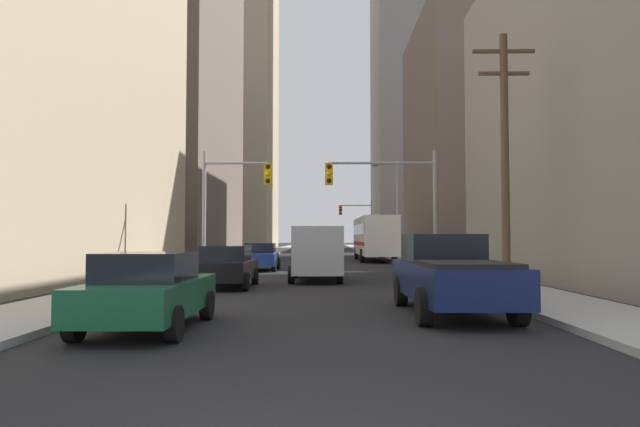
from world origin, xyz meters
TOP-DOWN VIEW (x-y plane):
  - sidewalk_left at (-6.34, 50.00)m, footprint 2.82×160.00m
  - sidewalk_right at (6.34, 50.00)m, footprint 2.82×160.00m
  - city_bus at (4.18, 39.88)m, footprint 2.67×11.53m
  - pickup_truck_navy at (3.24, 9.21)m, footprint 2.20×5.45m
  - cargo_van_silver at (-0.11, 19.55)m, footprint 2.17×5.28m
  - sedan_green at (-3.22, 6.83)m, footprint 1.95×4.20m
  - sedan_black at (-3.32, 16.13)m, footprint 1.95×4.21m
  - sedan_blue at (-3.31, 26.81)m, footprint 1.95×4.25m
  - traffic_signal_near_left at (-4.13, 22.45)m, footprint 3.34×0.44m
  - traffic_signal_near_right at (3.19, 22.45)m, footprint 5.35×0.44m
  - traffic_signal_far_right at (3.93, 57.19)m, footprint 3.78×0.44m
  - utility_pole_right at (6.63, 15.47)m, footprint 2.20×0.28m
  - street_lamp_right at (5.34, 36.96)m, footprint 1.97×0.32m
  - building_left_mid_office at (-21.44, 47.39)m, footprint 24.88×22.33m
  - building_left_far_tower at (-19.85, 91.70)m, footprint 22.54×21.42m
  - building_right_mid_block at (20.38, 47.41)m, footprint 22.99×18.32m
  - building_right_far_highrise at (21.68, 88.87)m, footprint 25.75×18.95m

SIDE VIEW (x-z plane):
  - sidewalk_left at x=-6.34m, z-range 0.00..0.15m
  - sidewalk_right at x=6.34m, z-range 0.00..0.15m
  - sedan_green at x=-3.22m, z-range 0.01..1.53m
  - sedan_black at x=-3.32m, z-range 0.01..1.53m
  - sedan_blue at x=-3.31m, z-range 0.01..1.53m
  - pickup_truck_navy at x=3.24m, z-range -0.02..1.88m
  - cargo_van_silver at x=-0.11m, z-range 0.16..2.42m
  - city_bus at x=4.18m, z-range 0.23..3.63m
  - traffic_signal_near_left at x=-4.13m, z-range 1.02..7.02m
  - traffic_signal_far_right at x=3.93m, z-range 1.04..7.04m
  - traffic_signal_near_right at x=3.19m, z-range 1.11..7.11m
  - street_lamp_right at x=5.34m, z-range 0.74..8.24m
  - utility_pole_right at x=6.63m, z-range 0.27..9.32m
  - building_right_mid_block at x=20.38m, z-range 0.00..21.97m
  - building_left_mid_office at x=-21.44m, z-range 0.00..29.23m
  - building_left_far_tower at x=-19.85m, z-range 0.00..56.88m
  - building_right_far_highrise at x=21.68m, z-range 0.00..60.11m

